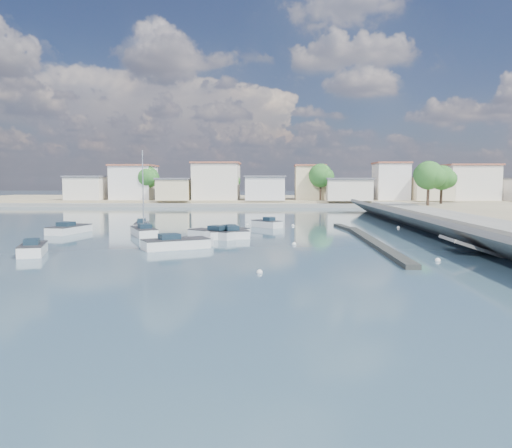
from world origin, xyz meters
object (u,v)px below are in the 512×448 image
(motorboat_c, at_px, (211,234))
(motorboat_d, at_px, (227,235))
(motorboat_e, at_px, (71,229))
(sailboat, at_px, (143,231))
(motorboat_b, at_px, (233,233))
(motorboat_a, at_px, (33,249))
(motorboat_h, at_px, (179,244))
(motorboat_f, at_px, (266,224))
(motorboat_g, at_px, (141,227))

(motorboat_c, relative_size, motorboat_d, 1.23)
(motorboat_e, bearing_deg, motorboat_d, -16.00)
(motorboat_c, xyz_separation_m, sailboat, (-7.37, 2.07, 0.04))
(motorboat_c, distance_m, sailboat, 7.65)
(motorboat_b, distance_m, motorboat_c, 2.41)
(motorboat_d, distance_m, sailboat, 9.43)
(motorboat_a, distance_m, motorboat_h, 11.30)
(motorboat_c, height_order, motorboat_f, same)
(motorboat_h, xyz_separation_m, sailboat, (-5.63, 9.75, 0.04))
(motorboat_c, relative_size, motorboat_f, 1.34)
(motorboat_a, distance_m, motorboat_d, 17.52)
(motorboat_b, relative_size, motorboat_h, 0.64)
(motorboat_c, height_order, motorboat_h, same)
(motorboat_e, bearing_deg, motorboat_f, 19.69)
(motorboat_c, xyz_separation_m, motorboat_d, (1.60, -0.86, -0.00))
(motorboat_f, distance_m, motorboat_h, 20.56)
(motorboat_a, height_order, motorboat_e, same)
(motorboat_f, xyz_separation_m, motorboat_h, (-6.90, -19.36, 0.00))
(motorboat_c, relative_size, motorboat_g, 1.19)
(motorboat_g, relative_size, sailboat, 0.51)
(motorboat_e, distance_m, sailboat, 8.76)
(motorboat_a, xyz_separation_m, motorboat_e, (-3.46, 15.52, -0.00))
(motorboat_c, distance_m, motorboat_h, 7.87)
(motorboat_d, height_order, sailboat, sailboat)
(motorboat_h, bearing_deg, motorboat_b, 66.57)
(motorboat_h, bearing_deg, motorboat_e, 140.08)
(motorboat_a, relative_size, motorboat_b, 1.29)
(motorboat_a, bearing_deg, motorboat_h, 19.05)
(motorboat_d, bearing_deg, motorboat_b, 76.04)
(motorboat_e, bearing_deg, sailboat, -13.74)
(motorboat_g, bearing_deg, motorboat_e, -155.07)
(motorboat_f, bearing_deg, motorboat_e, -160.31)
(motorboat_c, bearing_deg, motorboat_e, 165.33)
(motorboat_b, distance_m, motorboat_e, 18.23)
(motorboat_g, distance_m, sailboat, 5.52)
(motorboat_b, relative_size, motorboat_g, 0.83)
(motorboat_d, height_order, motorboat_f, same)
(motorboat_c, height_order, motorboat_e, same)
(motorboat_g, bearing_deg, motorboat_c, -39.17)
(sailboat, bearing_deg, motorboat_g, 107.38)
(motorboat_b, relative_size, motorboat_c, 0.70)
(motorboat_c, bearing_deg, motorboat_g, 140.83)
(motorboat_d, relative_size, sailboat, 0.49)
(motorboat_e, distance_m, motorboat_f, 22.35)
(motorboat_c, bearing_deg, sailboat, 164.27)
(motorboat_e, xyz_separation_m, sailboat, (8.51, -2.08, 0.04))
(motorboat_h, bearing_deg, motorboat_g, 115.87)
(motorboat_h, relative_size, sailboat, 0.65)
(motorboat_e, bearing_deg, motorboat_g, 24.93)
(motorboat_a, bearing_deg, motorboat_f, 52.68)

